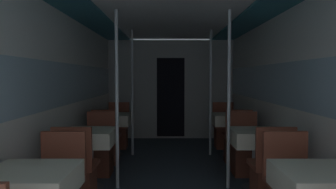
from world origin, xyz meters
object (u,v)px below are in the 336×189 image
Objects in this scene: chair_left_near_2 at (106,146)px; chair_left_far_2 at (117,133)px; support_pole_left_1 at (116,100)px; chair_right_near_2 at (236,146)px; chair_left_far_1 at (98,155)px; chair_left_near_1 at (76,180)px; dining_table_right_1 at (255,140)px; dining_table_right_0 at (321,186)px; dining_table_left_2 at (112,121)px; dining_table_right_2 at (229,121)px; chair_right_near_1 at (269,180)px; chair_right_far_2 at (223,133)px; dining_table_left_1 at (88,140)px; support_pole_right_2 at (210,93)px; chair_right_far_1 at (244,154)px; support_pole_right_1 at (228,100)px; dining_table_left_0 at (30,187)px; support_pole_left_2 at (131,93)px.

chair_left_near_2 and chair_left_far_2 have the same top height.
support_pole_left_1 is 2.31m from chair_right_near_2.
chair_left_far_1 is at bearing -164.12° from chair_right_near_2.
chair_left_near_1 is 1.00× the size of chair_left_far_1.
chair_left_near_2 is at bearing 150.74° from dining_table_right_1.
chair_right_near_2 is (0.00, 2.99, -0.34)m from dining_table_right_0.
chair_right_near_2 reaches higher than dining_table_right_1.
chair_left_near_1 is 2.97m from chair_left_far_2.
dining_table_left_2 is at bearing 90.00° from chair_left_near_2.
chair_right_near_1 is at bearing -90.00° from dining_table_right_2.
chair_right_far_2 is at bearing 54.22° from chair_left_near_1.
support_pole_left_1 is 3.01× the size of dining_table_left_2.
dining_table_left_1 is 0.33× the size of support_pole_right_2.
chair_left_far_1 is 2.14m from chair_right_far_1.
dining_table_left_1 is 0.33× the size of support_pole_right_1.
chair_right_near_1 is (2.14, -1.79, 0.00)m from chair_left_near_2.
chair_left_far_1 is 1.20× the size of dining_table_left_2.
dining_table_left_1 is 1.79m from dining_table_left_2.
dining_table_left_0 is 0.33× the size of support_pole_right_1.
chair_right_near_2 is (2.14, -0.59, -0.34)m from dining_table_left_2.
dining_table_left_0 is 1.90m from support_pole_left_1.
chair_right_far_2 is at bearing 81.44° from support_pole_right_1.
chair_right_near_1 is (2.14, 1.20, -0.34)m from dining_table_left_0.
support_pole_right_1 is 1.90m from dining_table_right_2.
chair_right_near_2 reaches higher than dining_table_left_0.
support_pole_left_1 reaches higher than chair_left_near_1.
chair_right_far_2 is at bearing -180.00° from chair_left_far_2.
support_pole_right_1 is at bearing 58.77° from chair_right_far_1.
chair_left_far_1 and chair_left_far_2 have the same top height.
support_pole_right_2 reaches higher than dining_table_right_1.
chair_left_far_2 is 1.00× the size of chair_right_far_1.
chair_right_near_2 is (0.00, 1.79, 0.00)m from chair_right_near_1.
support_pole_left_1 reaches higher than chair_right_far_2.
chair_left_far_2 is at bearing 90.00° from chair_left_near_2.
chair_left_far_1 is 1.20× the size of dining_table_right_2.
support_pole_right_1 is 1.00× the size of support_pole_right_2.
dining_table_right_2 is 0.83× the size of chair_right_near_2.
chair_left_far_2 is at bearing 98.56° from support_pole_left_1.
dining_table_left_1 is 1.25m from chair_left_near_2.
dining_table_right_0 is 0.83× the size of chair_right_near_2.
support_pole_left_2 is 2.50× the size of chair_right_near_2.
chair_right_far_2 is (1.78, 0.59, -0.84)m from support_pole_left_2.
chair_left_far_2 is 3.67m from chair_right_near_1.
support_pole_left_2 is at bearing 58.77° from chair_left_near_2.
chair_left_near_1 is at bearing -90.00° from dining_table_left_1.
chair_right_far_1 is at bearing 90.00° from dining_table_right_1.
dining_table_left_1 and dining_table_right_0 have the same top height.
support_pole_right_1 is at bearing 81.44° from chair_right_far_2.
chair_right_near_1 is at bearing -18.33° from support_pole_left_1.
chair_left_near_1 reaches higher than dining_table_left_2.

